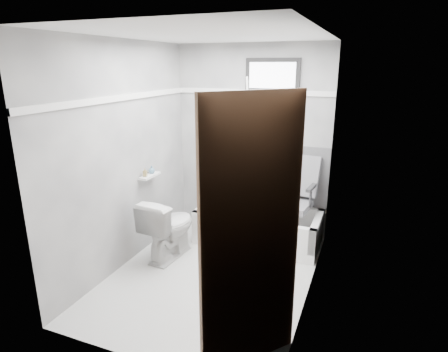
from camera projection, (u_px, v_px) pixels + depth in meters
The scene contains 19 objects.
floor at pixel (212, 275), 3.98m from camera, with size 2.60×2.60×0.00m, color silver.
ceiling at pixel (209, 34), 3.29m from camera, with size 2.60×2.60×0.00m, color silver.
wall_back at pixel (251, 141), 4.79m from camera, with size 2.00×0.02×2.40m, color slate.
wall_front at pixel (132, 214), 2.47m from camera, with size 2.00×0.02×2.40m, color slate.
wall_left at pixel (125, 157), 3.98m from camera, with size 0.02×2.60×2.40m, color slate.
wall_right at pixel (315, 177), 3.28m from camera, with size 0.02×2.60×2.40m, color slate.
bathtub at pixel (258, 226), 4.66m from camera, with size 1.50×0.70×0.42m, color white, non-canonical shape.
office_chair at pixel (290, 198), 4.46m from camera, with size 0.57×0.57×0.98m, color slate, non-canonical shape.
toilet at pixel (169, 227), 4.27m from camera, with size 0.41×0.73×0.71m, color silver.
door at pixel (276, 267), 2.20m from camera, with size 0.78×0.78×2.00m, color brown, non-canonical shape.
window at pixel (272, 75), 4.45m from camera, with size 0.66×0.04×0.40m, color black, non-canonical shape.
backerboard at pixel (269, 173), 4.81m from camera, with size 1.50×0.02×0.78m, color #4C4C4F.
trim_back at pixel (252, 92), 4.60m from camera, with size 2.00×0.02×0.06m, color white.
trim_left at pixel (121, 98), 3.80m from camera, with size 0.02×2.60×0.06m, color white.
pole at pixel (250, 157), 4.60m from camera, with size 0.02×0.02×1.95m, color white.
shelf at pixel (150, 176), 4.36m from camera, with size 0.10×0.32×0.03m, color silver.
soap_bottle_a at pixel (145, 172), 4.27m from camera, with size 0.04×0.04×0.09m, color olive.
soap_bottle_b at pixel (152, 169), 4.40m from camera, with size 0.07×0.07×0.09m, color slate.
faucet at pixel (235, 188), 5.02m from camera, with size 0.26×0.10×0.16m, color silver, non-canonical shape.
Camera 1 is at (1.41, -3.21, 2.15)m, focal length 30.00 mm.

